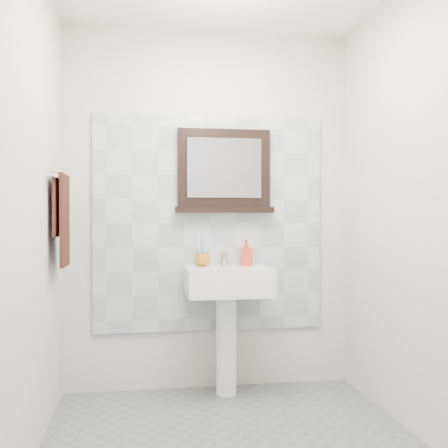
{
  "coord_description": "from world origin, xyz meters",
  "views": [
    {
      "loc": [
        -0.47,
        -2.55,
        1.18
      ],
      "look_at": [
        0.02,
        0.55,
        1.15
      ],
      "focal_mm": 42.0,
      "sensor_mm": 36.0,
      "label": 1
    }
  ],
  "objects_px": {
    "framed_mirror": "(224,173)",
    "hand_towel": "(62,213)",
    "pedestal_sink": "(227,295)",
    "soap_dispenser": "(246,253)",
    "toothbrush_cup": "(202,260)"
  },
  "relations": [
    {
      "from": "hand_towel",
      "to": "toothbrush_cup",
      "type": "bearing_deg",
      "value": 18.71
    },
    {
      "from": "pedestal_sink",
      "to": "hand_towel",
      "type": "distance_m",
      "value": 1.18
    },
    {
      "from": "pedestal_sink",
      "to": "soap_dispenser",
      "type": "relative_size",
      "value": 5.43
    },
    {
      "from": "toothbrush_cup",
      "to": "soap_dispenser",
      "type": "bearing_deg",
      "value": -0.15
    },
    {
      "from": "toothbrush_cup",
      "to": "framed_mirror",
      "type": "bearing_deg",
      "value": 25.97
    },
    {
      "from": "soap_dispenser",
      "to": "hand_towel",
      "type": "distance_m",
      "value": 1.25
    },
    {
      "from": "pedestal_sink",
      "to": "framed_mirror",
      "type": "distance_m",
      "value": 0.84
    },
    {
      "from": "framed_mirror",
      "to": "hand_towel",
      "type": "xyz_separation_m",
      "value": [
        -1.04,
        -0.38,
        -0.28
      ]
    },
    {
      "from": "toothbrush_cup",
      "to": "framed_mirror",
      "type": "xyz_separation_m",
      "value": [
        0.16,
        0.08,
        0.6
      ]
    },
    {
      "from": "pedestal_sink",
      "to": "toothbrush_cup",
      "type": "distance_m",
      "value": 0.29
    },
    {
      "from": "pedestal_sink",
      "to": "framed_mirror",
      "type": "xyz_separation_m",
      "value": [
        0.01,
        0.19,
        0.82
      ]
    },
    {
      "from": "soap_dispenser",
      "to": "hand_towel",
      "type": "height_order",
      "value": "hand_towel"
    },
    {
      "from": "toothbrush_cup",
      "to": "framed_mirror",
      "type": "distance_m",
      "value": 0.62
    },
    {
      "from": "hand_towel",
      "to": "framed_mirror",
      "type": "bearing_deg",
      "value": 19.89
    },
    {
      "from": "toothbrush_cup",
      "to": "pedestal_sink",
      "type": "bearing_deg",
      "value": -34.69
    }
  ]
}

